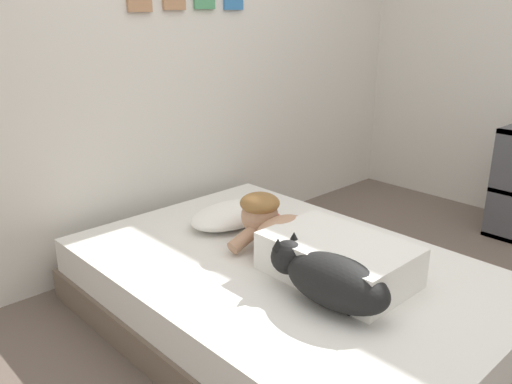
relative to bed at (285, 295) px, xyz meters
name	(u,v)px	position (x,y,z in m)	size (l,w,h in m)	color
ground_plane	(403,339)	(0.32, -0.47, -0.17)	(12.00, 12.00, 0.00)	#66564C
back_wall	(185,49)	(0.32, 1.18, 1.08)	(4.00, 0.12, 2.50)	silver
bed	(285,295)	(0.00, 0.00, 0.00)	(1.42, 2.09, 0.34)	#726051
pillow	(232,215)	(0.13, 0.54, 0.23)	(0.52, 0.32, 0.11)	white
person_lying	(314,246)	(0.06, -0.12, 0.28)	(0.43, 0.92, 0.27)	white
dog	(330,278)	(-0.13, -0.36, 0.28)	(0.26, 0.57, 0.21)	black
coffee_cup	(272,222)	(0.25, 0.34, 0.21)	(0.12, 0.09, 0.07)	#D84C47
cell_phone	(341,305)	(-0.13, -0.42, 0.18)	(0.07, 0.14, 0.01)	black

